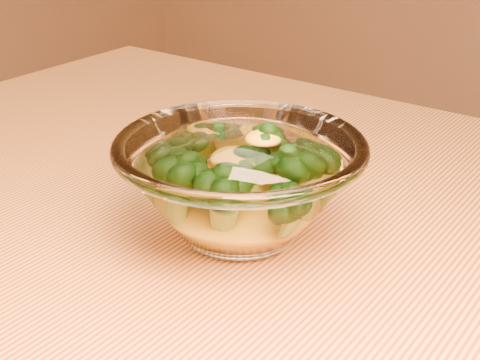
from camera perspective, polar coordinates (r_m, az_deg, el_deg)
name	(u,v)px	position (r m, az deg, el deg)	size (l,w,h in m)	color
table	(306,359)	(0.59, 5.64, -14.97)	(1.20, 0.80, 0.75)	gold
glass_bowl	(240,185)	(0.54, 0.00, -0.42)	(0.20, 0.20, 0.09)	white
cheese_sauce	(240,206)	(0.55, 0.00, -2.20)	(0.10, 0.10, 0.03)	orange
broccoli_heap	(241,172)	(0.54, 0.09, 0.69)	(0.14, 0.12, 0.07)	black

